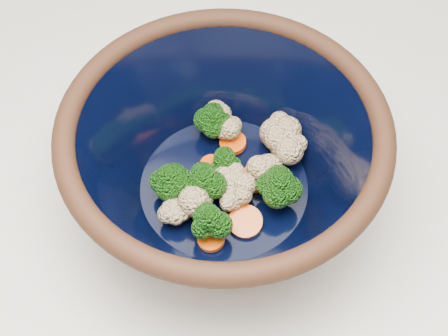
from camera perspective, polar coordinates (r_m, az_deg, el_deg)
counter at (r=1.07m, az=-2.01°, el=-15.12°), size 1.20×1.20×0.90m
mixing_bowl at (r=0.59m, az=-0.00°, el=0.70°), size 0.30×0.30×0.13m
vegetable_pile at (r=0.61m, az=0.44°, el=-0.26°), size 0.14×0.16×0.05m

